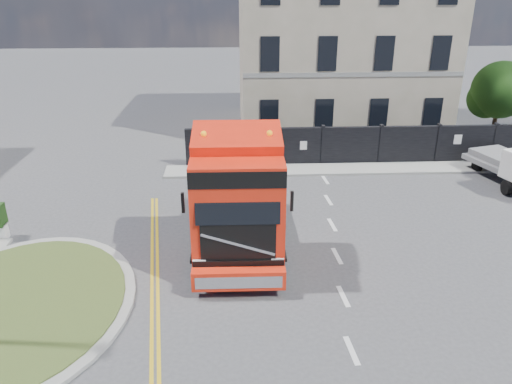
{
  "coord_description": "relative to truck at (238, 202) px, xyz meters",
  "views": [
    {
      "loc": [
        -0.58,
        -15.34,
        8.77
      ],
      "look_at": [
        0.21,
        1.2,
        1.8
      ],
      "focal_mm": 35.0,
      "sensor_mm": 36.0,
      "label": 1
    }
  ],
  "objects": [
    {
      "name": "pavement_far",
      "position": [
        6.46,
        8.25,
        -1.95
      ],
      "size": [
        20.0,
        1.6,
        0.12
      ],
      "primitive_type": "cube",
      "color": "gray",
      "rests_on": "ground"
    },
    {
      "name": "georgian_building",
      "position": [
        6.46,
        16.65,
        3.76
      ],
      "size": [
        12.3,
        10.3,
        12.8
      ],
      "color": "beige",
      "rests_on": "ground"
    },
    {
      "name": "traffic_island",
      "position": [
        -6.54,
        -2.85,
        -1.93
      ],
      "size": [
        6.8,
        6.8,
        0.17
      ],
      "color": "gray",
      "rests_on": "ground"
    },
    {
      "name": "hoarding_fence",
      "position": [
        7.01,
        9.15,
        -1.01
      ],
      "size": [
        18.8,
        0.25,
        2.0
      ],
      "color": "black",
      "rests_on": "ground"
    },
    {
      "name": "truck",
      "position": [
        0.0,
        0.0,
        0.0
      ],
      "size": [
        2.89,
        7.51,
        4.48
      ],
      "rotation": [
        0.0,
        0.0,
        -0.01
      ],
      "color": "black",
      "rests_on": "ground"
    },
    {
      "name": "ground",
      "position": [
        0.46,
        0.15,
        -2.01
      ],
      "size": [
        120.0,
        120.0,
        0.0
      ],
      "primitive_type": "plane",
      "color": "#424244",
      "rests_on": "ground"
    },
    {
      "name": "tree",
      "position": [
        14.84,
        12.24,
        1.04
      ],
      "size": [
        3.2,
        3.2,
        4.8
      ],
      "color": "#382619",
      "rests_on": "ground"
    }
  ]
}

